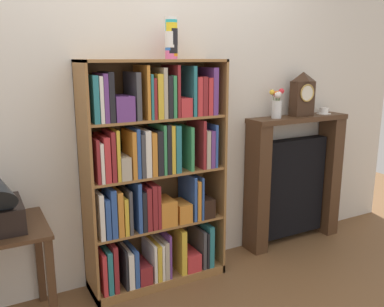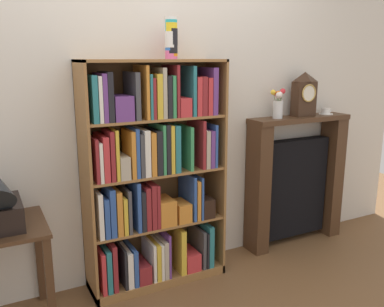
{
  "view_description": "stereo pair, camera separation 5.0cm",
  "coord_description": "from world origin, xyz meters",
  "views": [
    {
      "loc": [
        -1.08,
        -2.39,
        1.58
      ],
      "look_at": [
        0.29,
        0.13,
        0.91
      ],
      "focal_mm": 38.6,
      "sensor_mm": 36.0,
      "label": 1
    },
    {
      "loc": [
        -1.03,
        -2.41,
        1.58
      ],
      "look_at": [
        0.29,
        0.13,
        0.91
      ],
      "focal_mm": 38.6,
      "sensor_mm": 36.0,
      "label": 2
    }
  ],
  "objects": [
    {
      "name": "fireplace_mantel",
      "position": [
        1.32,
        0.19,
        0.54
      ],
      "size": [
        0.92,
        0.22,
        1.11
      ],
      "color": "#472D1C",
      "rests_on": "ground"
    },
    {
      "name": "flower_vase",
      "position": [
        1.08,
        0.17,
        1.22
      ],
      "size": [
        0.09,
        0.11,
        0.24
      ],
      "color": "silver",
      "rests_on": "fireplace_mantel"
    },
    {
      "name": "teacup_with_saucer",
      "position": [
        1.6,
        0.17,
        1.13
      ],
      "size": [
        0.12,
        0.12,
        0.05
      ],
      "color": "white",
      "rests_on": "fireplace_mantel"
    },
    {
      "name": "wall_back",
      "position": [
        0.13,
        0.32,
        1.3
      ],
      "size": [
        4.76,
        0.08,
        2.6
      ],
      "primitive_type": "cube",
      "color": "silver",
      "rests_on": "ground"
    },
    {
      "name": "bookshelf",
      "position": [
        -0.02,
        0.12,
        0.76
      ],
      "size": [
        0.97,
        0.31,
        1.57
      ],
      "color": "olive",
      "rests_on": "ground"
    },
    {
      "name": "ground_plane",
      "position": [
        0.0,
        0.0,
        -0.01
      ],
      "size": [
        7.76,
        6.4,
        0.02
      ],
      "primitive_type": "cube",
      "color": "brown"
    },
    {
      "name": "mantel_clock",
      "position": [
        1.34,
        0.17,
        1.29
      ],
      "size": [
        0.19,
        0.11,
        0.36
      ],
      "color": "#382316",
      "rests_on": "fireplace_mantel"
    },
    {
      "name": "cup_stack",
      "position": [
        0.15,
        0.16,
        1.71
      ],
      "size": [
        0.08,
        0.09,
        0.27
      ],
      "color": "pink",
      "rests_on": "bookshelf"
    }
  ]
}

